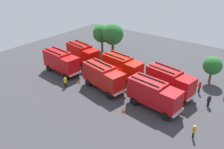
{
  "coord_description": "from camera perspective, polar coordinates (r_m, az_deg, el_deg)",
  "views": [
    {
      "loc": [
        19.67,
        -25.71,
        17.55
      ],
      "look_at": [
        0.0,
        0.0,
        1.4
      ],
      "focal_mm": 36.89,
      "sensor_mm": 36.0,
      "label": 1
    }
  ],
  "objects": [
    {
      "name": "traffic_cone_0",
      "position": [
        36.93,
        -8.11,
        -1.59
      ],
      "size": [
        0.44,
        0.44,
        0.63
      ],
      "primitive_type": "cone",
      "color": "#F2600C",
      "rests_on": "ground"
    },
    {
      "name": "firefighter_4",
      "position": [
        35.81,
        -11.5,
        -1.79
      ],
      "size": [
        0.46,
        0.47,
        1.61
      ],
      "rotation": [
        0.0,
        0.0,
        2.43
      ],
      "color": "black",
      "rests_on": "ground"
    },
    {
      "name": "ground_plane",
      "position": [
        36.82,
        0.0,
        -1.95
      ],
      "size": [
        54.42,
        54.42,
        0.0
      ],
      "primitive_type": "plane",
      "color": "#38383D"
    },
    {
      "name": "fire_truck_1",
      "position": [
        34.03,
        -2.19,
        -0.41
      ],
      "size": [
        7.53,
        3.82,
        3.88
      ],
      "rotation": [
        0.0,
        0.0,
        -0.19
      ],
      "color": "#AA1511",
      "rests_on": "ground"
    },
    {
      "name": "tree_1",
      "position": [
        46.08,
        0.2,
        9.91
      ],
      "size": [
        4.2,
        4.2,
        6.51
      ],
      "color": "brown",
      "rests_on": "ground"
    },
    {
      "name": "fire_truck_5",
      "position": [
        33.8,
        14.1,
        -1.46
      ],
      "size": [
        7.5,
        3.7,
        3.88
      ],
      "rotation": [
        0.0,
        0.0,
        -0.17
      ],
      "color": "#B21114",
      "rests_on": "ground"
    },
    {
      "name": "fire_truck_2",
      "position": [
        30.16,
        10.31,
        -4.67
      ],
      "size": [
        7.41,
        3.36,
        3.88
      ],
      "rotation": [
        0.0,
        0.0,
        -0.1
      ],
      "color": "#A90E13",
      "rests_on": "ground"
    },
    {
      "name": "fire_truck_0",
      "position": [
        40.07,
        -12.51,
        3.26
      ],
      "size": [
        7.38,
        3.24,
        3.88
      ],
      "rotation": [
        0.0,
        0.0,
        -0.08
      ],
      "color": "red",
      "rests_on": "ground"
    },
    {
      "name": "firefighter_2",
      "position": [
        32.38,
        12.59,
        -5.07
      ],
      "size": [
        0.45,
        0.3,
        1.67
      ],
      "rotation": [
        0.0,
        0.0,
        1.41
      ],
      "color": "black",
      "rests_on": "ground"
    },
    {
      "name": "fire_truck_4",
      "position": [
        37.28,
        2.47,
        2.09
      ],
      "size": [
        7.44,
        3.44,
        3.88
      ],
      "rotation": [
        0.0,
        0.0,
        -0.12
      ],
      "color": "#B71406",
      "rests_on": "ground"
    },
    {
      "name": "firefighter_0",
      "position": [
        33.13,
        22.9,
        -5.9
      ],
      "size": [
        0.44,
        0.48,
        1.7
      ],
      "rotation": [
        0.0,
        0.0,
        2.53
      ],
      "color": "black",
      "rests_on": "ground"
    },
    {
      "name": "traffic_cone_1",
      "position": [
        29.88,
        2.74,
        -8.75
      ],
      "size": [
        0.44,
        0.44,
        0.63
      ],
      "primitive_type": "cone",
      "color": "#F2600C",
      "rests_on": "ground"
    },
    {
      "name": "fire_truck_3",
      "position": [
        42.86,
        -7.27,
        5.24
      ],
      "size": [
        7.51,
        3.72,
        3.88
      ],
      "rotation": [
        0.0,
        0.0,
        -0.17
      ],
      "color": "#AA0A03",
      "rests_on": "ground"
    },
    {
      "name": "tree_0",
      "position": [
        48.28,
        -2.51,
        10.11
      ],
      "size": [
        3.77,
        3.77,
        5.84
      ],
      "color": "brown",
      "rests_on": "ground"
    },
    {
      "name": "tree_2",
      "position": [
        38.62,
        23.65,
        2.01
      ],
      "size": [
        2.86,
        2.86,
        4.43
      ],
      "color": "brown",
      "rests_on": "ground"
    },
    {
      "name": "firefighter_1",
      "position": [
        35.9,
        20.88,
        -2.78
      ],
      "size": [
        0.45,
        0.48,
        1.83
      ],
      "rotation": [
        0.0,
        0.0,
        0.68
      ],
      "color": "black",
      "rests_on": "ground"
    },
    {
      "name": "firefighter_3",
      "position": [
        27.22,
        19.63,
        -13.06
      ],
      "size": [
        0.42,
        0.48,
        1.62
      ],
      "rotation": [
        0.0,
        0.0,
        0.52
      ],
      "color": "black",
      "rests_on": "ground"
    }
  ]
}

